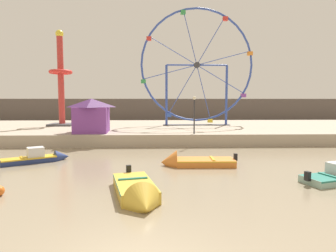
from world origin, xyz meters
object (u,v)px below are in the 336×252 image
ferris_wheel_blue_frame (197,67)px  carnival_booth_purple_stall (92,115)px  motorboat_navy_blue (40,158)px  motorboat_mustard_yellow (138,193)px  drop_tower_red_tower (61,83)px  promenade_lamp_near (194,109)px  motorboat_orange_hull (190,162)px

ferris_wheel_blue_frame → carnival_booth_purple_stall: bearing=-144.7°
motorboat_navy_blue → motorboat_mustard_yellow: 10.30m
carnival_booth_purple_stall → motorboat_navy_blue: bearing=-105.5°
ferris_wheel_blue_frame → drop_tower_red_tower: size_ratio=1.24×
ferris_wheel_blue_frame → promenade_lamp_near: size_ratio=4.14×
motorboat_orange_hull → drop_tower_red_tower: (-13.31, 17.03, 5.84)m
carnival_booth_purple_stall → drop_tower_red_tower: bearing=120.4°
ferris_wheel_blue_frame → motorboat_navy_blue: bearing=-128.5°
motorboat_mustard_yellow → promenade_lamp_near: (4.03, 14.00, 3.05)m
motorboat_navy_blue → motorboat_mustard_yellow: motorboat_navy_blue is taller
motorboat_mustard_yellow → carnival_booth_purple_stall: size_ratio=1.21×
carnival_booth_purple_stall → promenade_lamp_near: bearing=-13.4°
motorboat_navy_blue → drop_tower_red_tower: bearing=71.7°
motorboat_mustard_yellow → promenade_lamp_near: 14.89m
carnival_booth_purple_stall → promenade_lamp_near: promenade_lamp_near is taller
motorboat_mustard_yellow → motorboat_orange_hull: bearing=142.2°
ferris_wheel_blue_frame → drop_tower_red_tower: (-15.97, 0.01, -1.96)m
motorboat_orange_hull → carnival_booth_purple_stall: 12.65m
motorboat_mustard_yellow → ferris_wheel_blue_frame: bearing=153.2°
motorboat_navy_blue → ferris_wheel_blue_frame: size_ratio=0.30×
motorboat_navy_blue → carnival_booth_purple_stall: (1.63, 7.97, 2.44)m
motorboat_mustard_yellow → ferris_wheel_blue_frame: size_ratio=0.34×
drop_tower_red_tower → promenade_lamp_near: (14.56, -9.20, -2.75)m
drop_tower_red_tower → carnival_booth_purple_stall: (5.21, -7.63, -3.35)m
ferris_wheel_blue_frame → motorboat_orange_hull: bearing=-98.9°
promenade_lamp_near → carnival_booth_purple_stall: bearing=170.5°
motorboat_mustard_yellow → ferris_wheel_blue_frame: (5.45, 23.19, 7.75)m
ferris_wheel_blue_frame → carnival_booth_purple_stall: ferris_wheel_blue_frame is taller
motorboat_orange_hull → ferris_wheel_blue_frame: (2.66, 17.02, 7.80)m
motorboat_navy_blue → motorboat_orange_hull: motorboat_navy_blue is taller
motorboat_mustard_yellow → drop_tower_red_tower: (-10.52, 23.20, 5.80)m
motorboat_navy_blue → drop_tower_red_tower: size_ratio=0.37×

